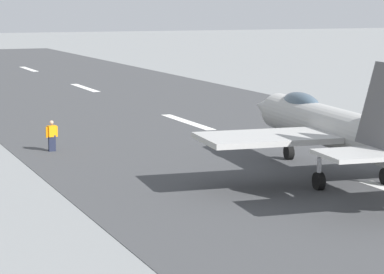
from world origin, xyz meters
name	(u,v)px	position (x,y,z in m)	size (l,w,h in m)	color
fighter_jet	(335,127)	(5.23, 1.01, 2.38)	(17.90, 13.19, 5.58)	#A9A9A6
crew_person	(52,136)	(17.24, 10.91, 0.83)	(0.38, 0.68, 1.66)	#1E2338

